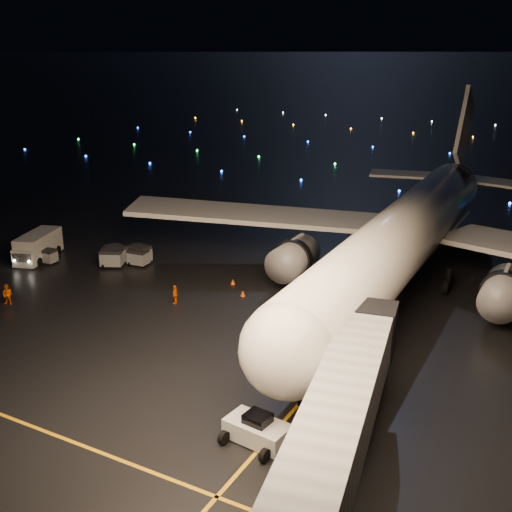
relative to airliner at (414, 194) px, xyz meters
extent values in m
cube|color=orange|center=(0.29, -10.97, -8.46)|extent=(0.25, 80.00, 0.02)
cube|color=silver|center=(-0.18, -30.66, -7.57)|extent=(4.03, 2.45, 1.82)
cube|color=silver|center=(-36.36, -12.97, -7.05)|extent=(4.66, 8.12, 2.85)
imported|color=#F75A00|center=(-29.33, -23.37, -7.53)|extent=(1.11, 0.99, 1.88)
imported|color=#F75A00|center=(-16.43, -16.06, -7.62)|extent=(0.63, 1.07, 1.71)
cone|color=#FF5100|center=(-11.98, -11.70, -8.21)|extent=(0.49, 0.49, 0.54)
cone|color=#FF5100|center=(-8.47, -5.03, -8.24)|extent=(0.49, 0.49, 0.46)
cone|color=#FF5100|center=(-14.30, -9.59, -8.22)|extent=(0.50, 0.50, 0.52)
cone|color=#FF5100|center=(-26.36, 8.97, -8.24)|extent=(0.52, 0.52, 0.47)
cube|color=gray|center=(-26.08, -8.83, -7.55)|extent=(2.26, 1.66, 1.84)
cube|color=gray|center=(-25.70, -9.58, -7.63)|extent=(2.08, 1.53, 1.68)
cube|color=gray|center=(-28.23, -10.09, -7.56)|extent=(2.47, 2.01, 1.84)
cube|color=gray|center=(-27.79, -11.28, -7.54)|extent=(2.63, 2.31, 1.86)
cube|color=gray|center=(-34.50, -13.60, -7.72)|extent=(1.85, 1.36, 1.50)
camera|label=1|loc=(15.14, -58.98, 14.11)|focal=45.00mm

